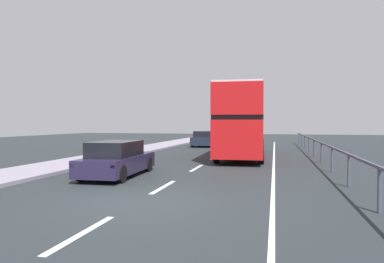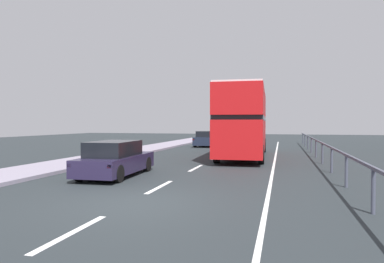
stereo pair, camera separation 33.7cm
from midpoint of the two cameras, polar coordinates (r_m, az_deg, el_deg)
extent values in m
cube|color=#252B2E|center=(9.73, -9.99, -11.60)|extent=(73.68, 120.00, 0.10)
cube|color=silver|center=(7.37, -18.80, -15.49)|extent=(0.16, 2.42, 0.01)
cube|color=silver|center=(11.81, -5.53, -9.01)|extent=(0.16, 2.42, 0.01)
cube|color=silver|center=(16.58, 0.14, -6.00)|extent=(0.16, 2.42, 0.01)
cube|color=silver|center=(21.47, 3.23, -4.31)|extent=(0.16, 2.42, 0.01)
cube|color=silver|center=(26.41, 5.16, -3.25)|extent=(0.16, 2.42, 0.01)
cube|color=silver|center=(31.38, 6.47, -2.52)|extent=(0.16, 2.42, 0.01)
cube|color=silver|center=(36.37, 7.43, -1.99)|extent=(0.16, 2.42, 0.01)
cube|color=silver|center=(17.83, 12.69, -5.51)|extent=(0.12, 46.00, 0.01)
cube|color=#474A5B|center=(17.87, 20.62, -2.10)|extent=(0.08, 42.00, 0.08)
cylinder|color=#474A5B|center=(9.36, 27.41, -8.57)|extent=(0.10, 0.10, 1.08)
cylinder|color=#474A5B|center=(12.75, 23.58, -5.92)|extent=(0.10, 0.10, 1.08)
cylinder|color=#474A5B|center=(16.18, 21.38, -4.37)|extent=(0.10, 0.10, 1.08)
cylinder|color=#474A5B|center=(19.64, 19.96, -3.36)|extent=(0.10, 0.10, 1.08)
cylinder|color=#474A5B|center=(23.11, 18.97, -2.65)|extent=(0.10, 0.10, 1.08)
cylinder|color=#474A5B|center=(26.59, 18.24, -2.13)|extent=(0.10, 0.10, 1.08)
cylinder|color=#474A5B|center=(30.07, 17.68, -1.73)|extent=(0.10, 0.10, 1.08)
cylinder|color=#474A5B|center=(33.56, 17.23, -1.41)|extent=(0.10, 0.10, 1.08)
cylinder|color=#474A5B|center=(37.05, 16.87, -1.15)|extent=(0.10, 0.10, 1.08)
cube|color=red|center=(22.22, 7.86, -0.71)|extent=(2.89, 10.73, 1.95)
cube|color=black|center=(22.21, 7.87, 2.11)|extent=(2.90, 10.31, 0.24)
cube|color=red|center=(22.24, 7.88, 4.49)|extent=(2.89, 10.73, 1.60)
cube|color=silver|center=(22.30, 7.89, 6.67)|extent=(2.84, 10.52, 0.10)
cube|color=black|center=(27.51, 8.57, -0.11)|extent=(2.29, 0.12, 1.37)
cube|color=yellow|center=(27.55, 8.58, 4.72)|extent=(1.53, 0.09, 0.28)
cylinder|color=black|center=(26.26, 5.85, -2.19)|extent=(0.31, 1.01, 1.00)
cylinder|color=black|center=(26.14, 10.97, -2.23)|extent=(0.31, 1.01, 1.00)
cylinder|color=black|center=(18.68, 3.52, -3.64)|extent=(0.31, 1.01, 1.00)
cylinder|color=black|center=(18.50, 10.75, -3.70)|extent=(0.31, 1.01, 1.00)
cube|color=#241D3A|center=(14.41, -12.69, -5.15)|extent=(1.86, 4.45, 0.64)
cube|color=black|center=(14.16, -13.07, -2.76)|extent=(1.59, 2.47, 0.59)
cube|color=red|center=(12.83, -19.74, -5.27)|extent=(0.16, 0.07, 0.12)
cube|color=red|center=(12.13, -13.62, -5.61)|extent=(0.16, 0.07, 0.12)
cylinder|color=black|center=(16.10, -13.03, -5.12)|extent=(0.22, 0.65, 0.64)
cylinder|color=black|center=(15.53, -7.81, -5.33)|extent=(0.22, 0.65, 0.64)
cylinder|color=black|center=(13.46, -18.32, -6.43)|extent=(0.22, 0.65, 0.64)
cylinder|color=black|center=(12.77, -12.25, -6.81)|extent=(0.22, 0.65, 0.64)
cube|color=#1C2437|center=(32.02, 1.81, -1.48)|extent=(1.85, 4.32, 0.71)
cube|color=black|center=(31.78, 1.74, -0.39)|extent=(1.62, 2.38, 0.52)
cube|color=red|center=(30.11, -0.47, -1.32)|extent=(0.16, 0.06, 0.12)
cube|color=red|center=(29.77, 2.55, -1.35)|extent=(0.16, 0.06, 0.12)
cylinder|color=black|center=(33.61, 0.90, -1.71)|extent=(0.21, 0.64, 0.64)
cylinder|color=black|center=(33.31, 3.69, -1.74)|extent=(0.21, 0.64, 0.64)
cylinder|color=black|center=(30.78, -0.22, -2.00)|extent=(0.21, 0.64, 0.64)
cylinder|color=black|center=(30.45, 2.81, -2.04)|extent=(0.21, 0.64, 0.64)
camera|label=1|loc=(0.17, -90.53, -0.01)|focal=32.62mm
camera|label=2|loc=(0.17, 89.47, 0.01)|focal=32.62mm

